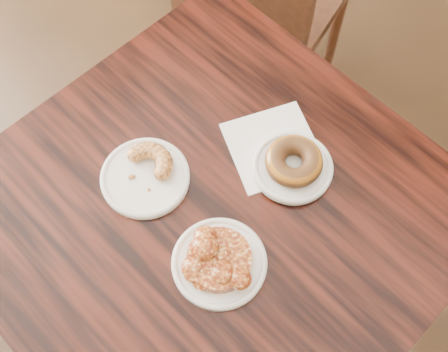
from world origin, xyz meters
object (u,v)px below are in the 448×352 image
Objects in this scene: cafe_table at (215,268)px; cruller_fragment at (144,173)px; glazed_donut at (294,161)px; apple_fritter at (219,259)px.

cafe_table is 0.43m from cruller_fragment.
cafe_table is 7.56× the size of cruller_fragment.
glazed_donut reaches higher than cruller_fragment.
cafe_table is 0.45m from glazed_donut.
cruller_fragment is at bearing 166.06° from apple_fritter.
glazed_donut is at bearing 89.72° from apple_fritter.
glazed_donut reaches higher than apple_fritter.
glazed_donut is (0.08, 0.16, 0.41)m from cafe_table.
glazed_donut reaches higher than cafe_table.
glazed_donut is 0.29m from cruller_fragment.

